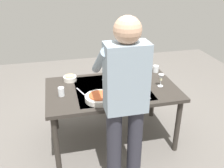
{
  "coord_description": "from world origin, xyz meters",
  "views": [
    {
      "loc": [
        0.59,
        2.52,
        2.05
      ],
      "look_at": [
        0.0,
        0.0,
        0.77
      ],
      "focal_mm": 40.37,
      "sensor_mm": 36.0,
      "label": 1
    }
  ],
  "objects_px": {
    "chair_near": "(117,73)",
    "dining_table": "(112,93)",
    "water_cup_near_left": "(61,92)",
    "serving_bowl_pasta": "(99,98)",
    "person_server": "(125,100)",
    "dinner_plate_near": "(138,74)",
    "water_cup_near_right": "(156,69)",
    "water_cup_far_left": "(107,81)",
    "wine_glass_left": "(105,72)",
    "wine_bottle": "(120,81)",
    "side_bowl_bread": "(70,78)",
    "wine_glass_right": "(161,78)",
    "side_bowl_salad": "(124,78)"
  },
  "relations": [
    {
      "from": "chair_near",
      "to": "dining_table",
      "type": "bearing_deg",
      "value": 71.97
    },
    {
      "from": "water_cup_near_left",
      "to": "serving_bowl_pasta",
      "type": "height_order",
      "value": "water_cup_near_left"
    },
    {
      "from": "person_server",
      "to": "water_cup_near_left",
      "type": "distance_m",
      "value": 0.86
    },
    {
      "from": "dinner_plate_near",
      "to": "dining_table",
      "type": "bearing_deg",
      "value": 35.31
    },
    {
      "from": "water_cup_near_left",
      "to": "serving_bowl_pasta",
      "type": "distance_m",
      "value": 0.43
    },
    {
      "from": "water_cup_near_right",
      "to": "water_cup_far_left",
      "type": "distance_m",
      "value": 0.75
    },
    {
      "from": "wine_glass_left",
      "to": "serving_bowl_pasta",
      "type": "height_order",
      "value": "wine_glass_left"
    },
    {
      "from": "wine_bottle",
      "to": "wine_glass_left",
      "type": "xyz_separation_m",
      "value": [
        0.12,
        -0.29,
        -0.01
      ]
    },
    {
      "from": "dining_table",
      "to": "wine_glass_left",
      "type": "height_order",
      "value": "wine_glass_left"
    },
    {
      "from": "water_cup_far_left",
      "to": "side_bowl_bread",
      "type": "bearing_deg",
      "value": -28.16
    },
    {
      "from": "wine_bottle",
      "to": "dinner_plate_near",
      "type": "bearing_deg",
      "value": -133.23
    },
    {
      "from": "chair_near",
      "to": "person_server",
      "type": "relative_size",
      "value": 0.54
    },
    {
      "from": "person_server",
      "to": "wine_bottle",
      "type": "bearing_deg",
      "value": -101.33
    },
    {
      "from": "water_cup_near_right",
      "to": "water_cup_far_left",
      "type": "relative_size",
      "value": 0.86
    },
    {
      "from": "dining_table",
      "to": "dinner_plate_near",
      "type": "distance_m",
      "value": 0.52
    },
    {
      "from": "chair_near",
      "to": "serving_bowl_pasta",
      "type": "distance_m",
      "value": 1.21
    },
    {
      "from": "water_cup_near_right",
      "to": "serving_bowl_pasta",
      "type": "relative_size",
      "value": 0.29
    },
    {
      "from": "person_server",
      "to": "dinner_plate_near",
      "type": "xyz_separation_m",
      "value": [
        -0.47,
        -1.01,
        -0.24
      ]
    },
    {
      "from": "side_bowl_bread",
      "to": "wine_glass_right",
      "type": "bearing_deg",
      "value": 158.78
    },
    {
      "from": "wine_bottle",
      "to": "dinner_plate_near",
      "type": "relative_size",
      "value": 1.29
    },
    {
      "from": "chair_near",
      "to": "wine_glass_right",
      "type": "xyz_separation_m",
      "value": [
        -0.29,
        0.92,
        0.3
      ]
    },
    {
      "from": "side_bowl_salad",
      "to": "wine_bottle",
      "type": "bearing_deg",
      "value": 64.24
    },
    {
      "from": "wine_bottle",
      "to": "wine_glass_right",
      "type": "xyz_separation_m",
      "value": [
        -0.48,
        0.02,
        -0.01
      ]
    },
    {
      "from": "side_bowl_bread",
      "to": "water_cup_near_right",
      "type": "bearing_deg",
      "value": -179.25
    },
    {
      "from": "serving_bowl_pasta",
      "to": "wine_glass_left",
      "type": "bearing_deg",
      "value": -108.32
    },
    {
      "from": "water_cup_near_left",
      "to": "serving_bowl_pasta",
      "type": "bearing_deg",
      "value": 152.64
    },
    {
      "from": "wine_glass_left",
      "to": "water_cup_near_left",
      "type": "relative_size",
      "value": 1.54
    },
    {
      "from": "person_server",
      "to": "side_bowl_salad",
      "type": "distance_m",
      "value": 0.93
    },
    {
      "from": "person_server",
      "to": "chair_near",
      "type": "bearing_deg",
      "value": -101.79
    },
    {
      "from": "wine_glass_right",
      "to": "water_cup_near_left",
      "type": "height_order",
      "value": "wine_glass_right"
    },
    {
      "from": "wine_bottle",
      "to": "dinner_plate_near",
      "type": "distance_m",
      "value": 0.51
    },
    {
      "from": "dinner_plate_near",
      "to": "wine_bottle",
      "type": "bearing_deg",
      "value": 46.77
    },
    {
      "from": "wine_glass_right",
      "to": "wine_bottle",
      "type": "bearing_deg",
      "value": -2.34
    },
    {
      "from": "person_server",
      "to": "side_bowl_bread",
      "type": "height_order",
      "value": "person_server"
    },
    {
      "from": "wine_bottle",
      "to": "side_bowl_salad",
      "type": "bearing_deg",
      "value": -115.76
    },
    {
      "from": "side_bowl_salad",
      "to": "water_cup_near_left",
      "type": "bearing_deg",
      "value": 15.54
    },
    {
      "from": "person_server",
      "to": "side_bowl_salad",
      "type": "height_order",
      "value": "person_server"
    },
    {
      "from": "wine_glass_left",
      "to": "dinner_plate_near",
      "type": "bearing_deg",
      "value": -170.85
    },
    {
      "from": "wine_bottle",
      "to": "dinner_plate_near",
      "type": "height_order",
      "value": "wine_bottle"
    },
    {
      "from": "water_cup_far_left",
      "to": "dining_table",
      "type": "bearing_deg",
      "value": 115.92
    },
    {
      "from": "wine_glass_right",
      "to": "water_cup_near_right",
      "type": "height_order",
      "value": "wine_glass_right"
    },
    {
      "from": "water_cup_near_left",
      "to": "side_bowl_bread",
      "type": "bearing_deg",
      "value": -108.54
    },
    {
      "from": "chair_near",
      "to": "side_bowl_bread",
      "type": "distance_m",
      "value": 0.92
    },
    {
      "from": "serving_bowl_pasta",
      "to": "dinner_plate_near",
      "type": "distance_m",
      "value": 0.83
    },
    {
      "from": "serving_bowl_pasta",
      "to": "dining_table",
      "type": "bearing_deg",
      "value": -127.94
    },
    {
      "from": "water_cup_near_left",
      "to": "side_bowl_salad",
      "type": "distance_m",
      "value": 0.79
    },
    {
      "from": "wine_glass_left",
      "to": "water_cup_near_left",
      "type": "distance_m",
      "value": 0.61
    },
    {
      "from": "water_cup_far_left",
      "to": "side_bowl_salad",
      "type": "distance_m",
      "value": 0.24
    },
    {
      "from": "serving_bowl_pasta",
      "to": "wine_glass_right",
      "type": "bearing_deg",
      "value": -167.5
    },
    {
      "from": "chair_near",
      "to": "side_bowl_salad",
      "type": "distance_m",
      "value": 0.72
    }
  ]
}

